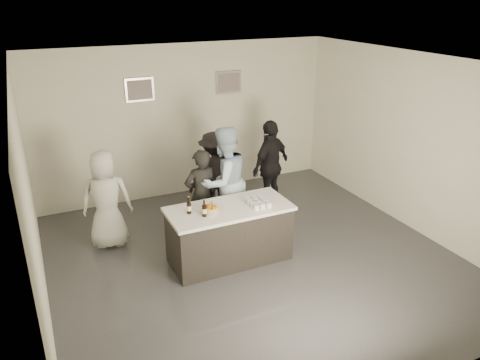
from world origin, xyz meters
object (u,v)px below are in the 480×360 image
Objects in this scene: person_main_black at (201,195)px; person_guest_back at (214,173)px; person_main_blue at (224,182)px; person_guest_left at (106,199)px; cake at (210,210)px; beer_bottle_b at (204,208)px; bar_counter at (229,234)px; beer_bottle_a at (189,205)px; person_guest_right at (271,165)px.

person_guest_back is (0.57, 0.84, -0.00)m from person_main_black.
person_main_blue is 1.16× the size of person_guest_left.
cake is at bearing 39.30° from person_main_blue.
beer_bottle_b is 1.05m from person_main_black.
beer_bottle_a is (-0.61, 0.06, 0.58)m from bar_counter.
person_guest_left is at bearing 3.13° from person_guest_back.
person_main_blue reaches higher than person_guest_right.
beer_bottle_b is (-0.12, -0.10, 0.09)m from cake.
beer_bottle_b is 0.17× the size of person_main_black.
person_guest_back reaches higher than bar_counter.
person_guest_back is at bearing 63.99° from beer_bottle_b.
beer_bottle_a is 0.14× the size of person_main_blue.
person_guest_back is at bearing 66.11° from cake.
beer_bottle_b is 0.17× the size of person_guest_back.
bar_counter is 1.79m from person_guest_back.
person_guest_left is 3.05m from person_guest_right.
person_guest_left is 0.94× the size of person_guest_right.
person_main_blue reaches higher than beer_bottle_b.
person_main_black is 1.52m from person_guest_left.
person_main_black is (0.48, 0.80, -0.25)m from beer_bottle_a.
person_guest_back is (1.06, 1.64, -0.25)m from beer_bottle_a.
person_guest_back is (0.16, 0.85, -0.16)m from person_main_blue.
person_guest_back is (-1.01, 0.30, -0.09)m from person_guest_right.
beer_bottle_a is (-0.29, 0.08, 0.09)m from cake.
person_main_black is at bearing -16.31° from person_main_blue.
person_guest_left reaches higher than bar_counter.
person_main_black reaches higher than bar_counter.
cake is 0.18m from beer_bottle_b.
beer_bottle_b is 2.44m from person_guest_right.
cake reaches higher than bar_counter.
beer_bottle_a is 0.25m from beer_bottle_b.
bar_counter is 7.15× the size of beer_bottle_a.
person_guest_left is (-1.15, 1.39, -0.22)m from beer_bottle_b.
beer_bottle_b is at bearing 12.02° from person_guest_right.
person_main_blue reaches higher than cake.
person_main_black is 1.00× the size of person_guest_back.
person_guest_right reaches higher than beer_bottle_b.
beer_bottle_a is 0.96m from person_main_black.
beer_bottle_b is (-0.44, -0.12, 0.58)m from bar_counter.
bar_counter is 7.86× the size of cake.
cake is at bearing 149.03° from person_guest_left.
person_guest_back is at bearing -43.31° from person_guest_right.
cake is 1.82m from person_guest_left.
person_guest_back reaches higher than beer_bottle_a.
person_main_blue is at bearing 70.35° from person_guest_back.
beer_bottle_a is at bearing 25.41° from person_main_blue.
beer_bottle_b is (0.17, -0.18, 0.00)m from beer_bottle_a.
beer_bottle_a is 1.20m from person_main_blue.
beer_bottle_a is at bearing 163.98° from cake.
person_main_blue is (0.73, 0.97, -0.08)m from beer_bottle_b.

